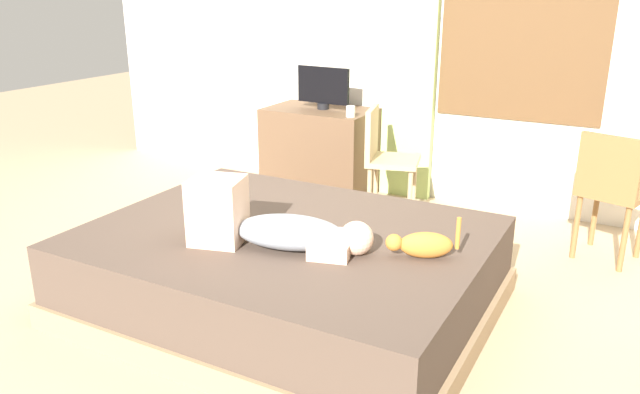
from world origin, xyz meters
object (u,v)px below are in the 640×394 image
chair_spare (611,187)px  tv_monitor (323,87)px  desk (320,151)px  person_lying (271,225)px  cat (422,244)px  cup (351,111)px  bed (287,271)px  chair_by_desk (384,154)px

chair_spare → tv_monitor: bearing=170.7°
desk → person_lying: bearing=-67.8°
person_lying → cat: person_lying is taller
cat → cup: (-1.21, 1.70, 0.25)m
bed → chair_spare: (1.49, 1.53, 0.28)m
chair_by_desk → cup: bearing=160.7°
desk → bed: bearing=-66.7°
cat → cup: bearing=125.5°
cup → chair_by_desk: 0.46m
tv_monitor → chair_by_desk: (0.69, -0.30, -0.41)m
bed → tv_monitor: size_ratio=4.49×
desk → chair_spare: 2.34m
person_lying → chair_by_desk: size_ratio=1.09×
person_lying → tv_monitor: (-0.83, 2.11, 0.34)m
desk → chair_by_desk: (0.72, -0.30, 0.14)m
chair_by_desk → chair_spare: 1.59m
desk → tv_monitor: 0.55m
tv_monitor → bed: bearing=-67.4°
desk → chair_by_desk: bearing=-23.0°
bed → desk: size_ratio=2.40×
desk → chair_by_desk: chair_by_desk is taller
person_lying → cup: cup is taller
bed → person_lying: (0.04, -0.21, 0.35)m
cat → desk: bearing=130.1°
person_lying → cat: (0.72, 0.23, -0.05)m
bed → cup: 1.86m
desk → cat: bearing=-49.9°
cup → person_lying: bearing=-75.8°
chair_by_desk → chair_spare: bearing=-2.4°
cat → chair_spare: (0.73, 1.51, -0.03)m
person_lying → desk: size_ratio=1.04×
tv_monitor → chair_by_desk: 0.86m
desk → chair_spare: size_ratio=1.05×
bed → tv_monitor: 2.17m
cat → cup: cup is taller
person_lying → chair_spare: size_ratio=1.09×
chair_spare → cat: bearing=-115.7°
bed → cat: size_ratio=6.50×
bed → chair_by_desk: chair_by_desk is taller
tv_monitor → chair_spare: tv_monitor is taller
tv_monitor → cup: tv_monitor is taller
chair_by_desk → tv_monitor: bearing=156.1°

